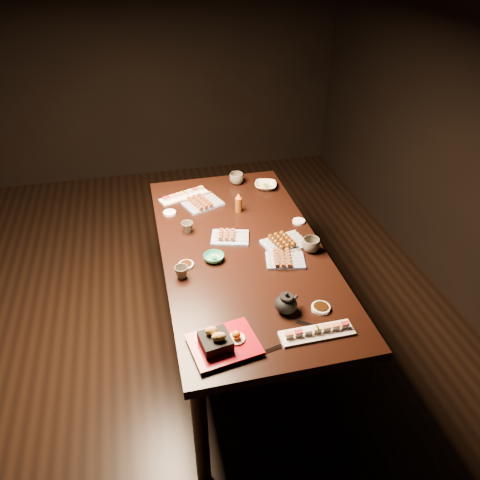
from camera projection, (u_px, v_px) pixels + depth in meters
name	position (u px, v px, depth m)	size (l,w,h in m)	color
ground	(174.00, 339.00, 3.08)	(5.00, 5.00, 0.00)	black
dining_table	(242.00, 298.00, 2.86)	(0.90, 1.80, 0.75)	black
sushi_platter_near	(317.00, 331.00, 2.08)	(0.34, 0.09, 0.04)	white
sushi_platter_far	(184.00, 194.00, 3.11)	(0.33, 0.09, 0.04)	white
yakitori_plate_center	(230.00, 235.00, 2.70)	(0.21, 0.16, 0.05)	#828EB6
yakitori_plate_right	(285.00, 258.00, 2.52)	(0.21, 0.15, 0.05)	#828EB6
yakitori_plate_left	(203.00, 201.00, 3.02)	(0.23, 0.17, 0.06)	#828EB6
tsukune_plate	(285.00, 240.00, 2.65)	(0.24, 0.17, 0.06)	#828EB6
edamame_bowl_green	(214.00, 258.00, 2.54)	(0.11, 0.11, 0.04)	#2D8B6E
edamame_bowl_cream	(266.00, 186.00, 3.22)	(0.15, 0.15, 0.04)	beige
tempura_tray	(224.00, 338.00, 2.00)	(0.29, 0.23, 0.11)	black
teacup_near_left	(182.00, 272.00, 2.41)	(0.07, 0.07, 0.07)	#4B443A
teacup_mid_right	(311.00, 245.00, 2.60)	(0.10, 0.10, 0.08)	#4B443A
teacup_far_left	(187.00, 227.00, 2.76)	(0.07, 0.07, 0.07)	#4B443A
teacup_far_right	(237.00, 179.00, 3.26)	(0.10, 0.10, 0.08)	#4B443A
teapot	(286.00, 302.00, 2.19)	(0.13, 0.13, 0.11)	black
condiment_bottle	(239.00, 203.00, 2.93)	(0.04, 0.04, 0.13)	#66320D
sauce_dish_west	(186.00, 265.00, 2.50)	(0.08, 0.08, 0.01)	white
sauce_dish_east	(299.00, 221.00, 2.86)	(0.08, 0.08, 0.01)	white
sauce_dish_se	(321.00, 308.00, 2.22)	(0.09, 0.09, 0.02)	white
sauce_dish_nw	(170.00, 213.00, 2.94)	(0.08, 0.08, 0.01)	white
chopsticks_near	(261.00, 353.00, 2.00)	(0.21, 0.02, 0.01)	black
chopsticks_se	(321.00, 328.00, 2.12)	(0.24, 0.02, 0.01)	black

